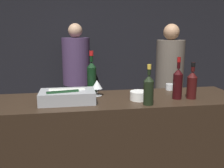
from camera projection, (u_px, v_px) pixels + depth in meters
The scene contains 12 objects.
wall_back_chalkboard at pixel (91, 41), 4.20m from camera, with size 6.40×0.06×2.80m.
bar_counter at pixel (113, 153), 2.21m from camera, with size 2.22×0.61×1.00m.
ice_bin_with_bottles at pixel (67, 96), 1.99m from camera, with size 0.44×0.26×0.11m.
bowl_white at pixel (139, 95), 2.06m from camera, with size 0.15×0.15×0.07m.
wine_glass at pixel (97, 85), 2.19m from camera, with size 0.10×0.10×0.14m.
candle_votive at pixel (169, 87), 2.41m from camera, with size 0.07×0.07×0.06m.
red_wine_bottle_black_foil at pixel (192, 84), 2.09m from camera, with size 0.08×0.08×0.31m.
red_wine_bottle_tall at pixel (178, 82), 2.08m from camera, with size 0.08×0.08×0.35m.
red_wine_bottle_burgundy at pixel (92, 76), 2.27m from camera, with size 0.08×0.08×0.39m.
champagne_bottle at pixel (149, 89), 1.91m from camera, with size 0.08×0.08×0.31m.
person_in_hoodie at pixel (77, 74), 3.82m from camera, with size 0.42×0.42×1.68m.
person_blond_tee at pixel (169, 79), 3.40m from camera, with size 0.37×0.37×1.66m.
Camera 1 is at (-0.33, -1.71, 1.57)m, focal length 40.00 mm.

